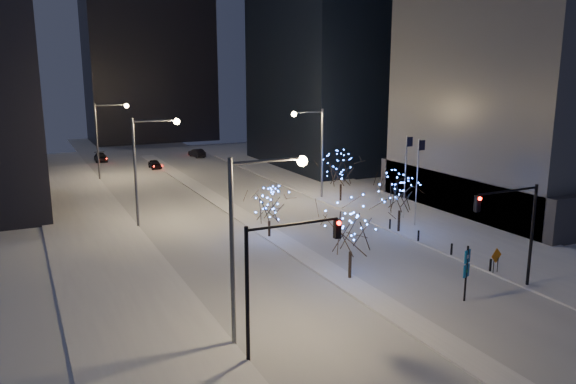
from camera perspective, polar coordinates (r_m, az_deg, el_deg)
ground at (r=33.80m, az=12.29°, el=-12.86°), size 160.00×160.00×0.00m
road at (r=63.49m, az=-7.51°, el=-0.68°), size 20.00×130.00×0.02m
median at (r=58.87m, az=-5.95°, el=-1.61°), size 2.00×80.00×0.15m
east_sidewalk at (r=57.41m, az=11.83°, el=-2.17°), size 10.00×90.00×0.15m
west_sidewalk at (r=46.31m, az=-18.12°, el=-6.08°), size 8.00×90.00×0.15m
midrise_block at (r=67.76m, az=26.62°, el=11.75°), size 30.00×22.00×30.00m
plinth at (r=68.86m, az=25.57°, el=0.92°), size 30.00×24.00×4.00m
horizon_block at (r=118.69m, az=-14.07°, el=15.30°), size 24.00×14.00×42.00m
street_lamp_w_near at (r=28.85m, az=-3.78°, el=-3.24°), size 4.40×0.56×10.00m
street_lamp_w_mid at (r=52.40m, az=-14.20°, el=3.50°), size 4.40×0.56×10.00m
street_lamp_w_far at (r=76.86m, az=-18.11°, el=6.00°), size 4.40×0.56×10.00m
street_lamp_east at (r=61.79m, az=2.76°, el=5.13°), size 3.90×0.56×10.00m
traffic_signal_west at (r=27.82m, az=-1.19°, el=-7.58°), size 5.26×0.43×7.00m
traffic_signal_east at (r=38.78m, az=22.17°, el=-2.72°), size 5.26×0.43×7.00m
flagpoles at (r=53.31m, az=12.46°, el=1.88°), size 1.35×2.60×8.00m
bollards at (r=46.90m, az=14.65°, el=-4.95°), size 0.16×12.16×0.90m
car_near at (r=84.24m, az=-13.37°, el=2.75°), size 1.51×3.69×1.25m
car_mid at (r=93.98m, az=-9.24°, el=3.93°), size 1.96×4.26×1.35m
car_far at (r=93.15m, az=-18.49°, el=3.36°), size 2.04×4.56×1.30m
holiday_tree_median_near at (r=38.32m, az=6.41°, el=-3.53°), size 5.91×5.91×5.79m
holiday_tree_median_far at (r=47.85m, az=-1.93°, el=-1.44°), size 4.00×4.00×4.27m
holiday_tree_plaza_near at (r=50.16m, az=11.32°, el=-0.14°), size 4.33×4.33×5.30m
holiday_tree_plaza_far at (r=61.08m, az=5.42°, el=2.30°), size 4.49×4.49×5.43m
wayfinding_sign at (r=36.76m, az=17.68°, el=-7.33°), size 0.63×0.30×3.63m
construction_sign at (r=42.41m, az=20.40°, el=-6.29°), size 1.09×0.20×1.81m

